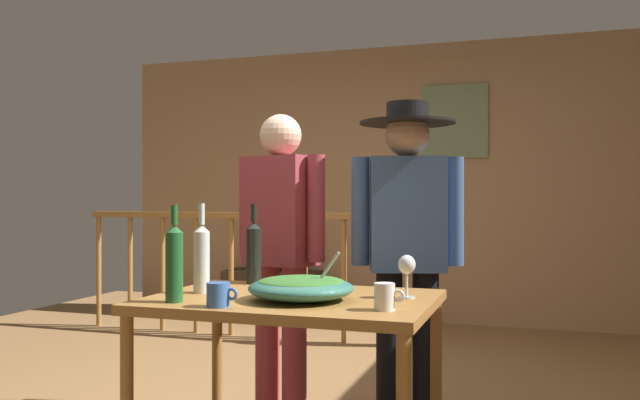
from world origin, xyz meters
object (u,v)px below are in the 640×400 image
(wine_bottle_clear, at_px, (202,257))
(flat_screen_tv, at_px, (271,246))
(tv_console, at_px, (272,295))
(framed_picture, at_px, (455,121))
(wine_bottle_dark, at_px, (254,251))
(serving_table, at_px, (292,316))
(stair_railing, at_px, (273,261))
(wine_glass, at_px, (407,267))
(mug_blue, at_px, (219,295))
(person_standing_left, at_px, (281,240))
(wine_bottle_green, at_px, (174,262))
(salad_bowl, at_px, (301,287))
(mug_white, at_px, (385,297))
(person_standing_right, at_px, (407,236))

(wine_bottle_clear, bearing_deg, flat_screen_tv, 107.62)
(tv_console, height_order, flat_screen_tv, flat_screen_tv)
(framed_picture, bearing_deg, wine_bottle_dark, -99.46)
(flat_screen_tv, xyz_separation_m, serving_table, (1.46, -3.32, -0.03))
(stair_railing, bearing_deg, framed_picture, 38.04)
(framed_picture, bearing_deg, stair_railing, -141.96)
(tv_console, relative_size, wine_glass, 5.19)
(framed_picture, bearing_deg, mug_blue, -95.80)
(stair_railing, bearing_deg, tv_console, 112.86)
(wine_glass, bearing_deg, person_standing_left, 141.95)
(flat_screen_tv, xyz_separation_m, wine_bottle_clear, (1.06, -3.34, 0.20))
(serving_table, height_order, wine_glass, wine_glass)
(serving_table, relative_size, wine_bottle_clear, 3.00)
(wine_bottle_green, xyz_separation_m, wine_bottle_dark, (0.07, 0.61, -0.00))
(wine_bottle_clear, bearing_deg, serving_table, 2.80)
(salad_bowl, bearing_deg, mug_white, -19.22)
(wine_bottle_dark, relative_size, mug_blue, 3.07)
(framed_picture, bearing_deg, salad_bowl, -92.59)
(flat_screen_tv, bearing_deg, tv_console, 90.00)
(flat_screen_tv, height_order, mug_blue, flat_screen_tv)
(framed_picture, distance_m, mug_white, 4.00)
(flat_screen_tv, distance_m, wine_bottle_dark, 3.21)
(stair_railing, distance_m, tv_console, 0.94)
(wine_glass, relative_size, wine_bottle_dark, 0.46)
(wine_bottle_dark, bearing_deg, mug_white, -35.61)
(person_standing_right, bearing_deg, wine_bottle_green, 37.52)
(tv_console, bearing_deg, wine_bottle_clear, -72.53)
(serving_table, xyz_separation_m, wine_bottle_clear, (-0.40, -0.02, 0.23))
(person_standing_left, bearing_deg, stair_railing, -49.89)
(serving_table, xyz_separation_m, wine_glass, (0.45, 0.11, 0.21))
(wine_bottle_clear, xyz_separation_m, mug_white, (0.83, -0.19, -0.10))
(stair_railing, xyz_separation_m, person_standing_right, (1.47, -1.84, 0.33))
(tv_console, distance_m, person_standing_right, 3.27)
(flat_screen_tv, bearing_deg, wine_bottle_green, -73.27)
(wine_bottle_dark, bearing_deg, stair_railing, 110.04)
(flat_screen_tv, height_order, wine_glass, wine_glass)
(framed_picture, height_order, wine_glass, framed_picture)
(mug_blue, xyz_separation_m, person_standing_left, (-0.17, 1.05, 0.14))
(wine_bottle_green, relative_size, mug_white, 3.38)
(stair_railing, bearing_deg, serving_table, -66.19)
(wine_bottle_clear, relative_size, person_standing_right, 0.23)
(mug_white, relative_size, person_standing_left, 0.07)
(tv_console, xyz_separation_m, salad_bowl, (1.53, -3.43, 0.58))
(wine_bottle_green, relative_size, wine_bottle_clear, 0.99)
(mug_blue, bearing_deg, person_standing_right, 64.28)
(salad_bowl, bearing_deg, person_standing_left, 116.68)
(stair_railing, height_order, person_standing_right, person_standing_right)
(tv_console, distance_m, wine_bottle_dark, 3.30)
(flat_screen_tv, bearing_deg, stair_railing, -66.30)
(tv_console, relative_size, salad_bowl, 2.16)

